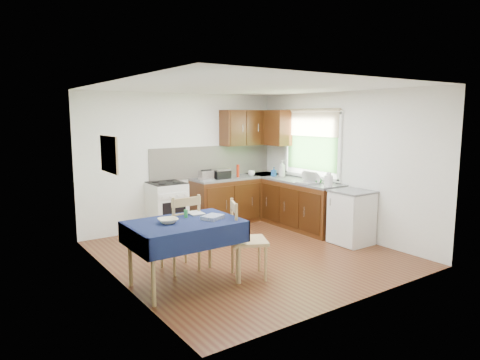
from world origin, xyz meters
TOP-DOWN VIEW (x-y plane):
  - floor at (0.00, 0.00)m, footprint 4.20×4.20m
  - ceiling at (0.00, 0.00)m, footprint 4.00×4.20m
  - wall_back at (0.00, 2.10)m, footprint 4.00×0.02m
  - wall_front at (0.00, -2.10)m, footprint 4.00×0.02m
  - wall_left at (-2.00, 0.00)m, footprint 0.02×4.20m
  - wall_right at (2.00, 0.00)m, footprint 0.02×4.20m
  - base_cabinets at (1.36, 1.26)m, footprint 1.90×2.30m
  - worktop_back at (1.05, 1.80)m, footprint 1.90×0.60m
  - worktop_right at (1.70, 0.65)m, footprint 0.60×1.70m
  - worktop_corner at (1.70, 1.80)m, footprint 0.60×0.60m
  - splashback at (0.65, 2.08)m, footprint 2.70×0.02m
  - upper_cabinets at (1.52, 1.80)m, footprint 1.20×0.85m
  - stove at (-0.50, 1.80)m, footprint 0.60×0.61m
  - window at (1.97, 0.70)m, footprint 0.04×1.48m
  - fridge at (1.70, -0.55)m, footprint 0.58×0.60m
  - corkboard at (-1.97, 0.30)m, footprint 0.04×0.62m
  - dining_table at (-1.36, -0.56)m, footprint 1.34×0.91m
  - chair_far at (-1.16, -0.08)m, footprint 0.47×0.47m
  - chair_near at (-0.61, -0.77)m, footprint 0.60×0.60m
  - toaster at (0.28, 1.72)m, footprint 0.26×0.16m
  - sandwich_press at (0.61, 1.74)m, footprint 0.32×0.28m
  - sauce_bottle at (0.97, 1.69)m, footprint 0.06×0.06m
  - yellow_packet at (0.90, 1.97)m, footprint 0.11×0.08m
  - dish_rack at (1.65, 0.37)m, footprint 0.45×0.34m
  - kettle at (1.64, -0.07)m, footprint 0.14×0.14m
  - cup at (1.29, 1.68)m, footprint 0.15×0.15m
  - soap_bottle_a at (1.69, 1.21)m, footprint 0.18×0.18m
  - soap_bottle_b at (1.64, 1.40)m, footprint 0.10×0.10m
  - soap_bottle_c at (1.71, 0.24)m, footprint 0.16×0.16m
  - plate_bowl at (-1.56, -0.52)m, footprint 0.26×0.26m
  - book at (-1.15, -0.28)m, footprint 0.21×0.27m
  - spice_jar at (-1.25, -0.39)m, footprint 0.05×0.05m
  - tea_towel at (-1.01, -0.65)m, footprint 0.32×0.29m

SIDE VIEW (x-z plane):
  - floor at x=0.00m, z-range 0.00..0.00m
  - base_cabinets at x=1.36m, z-range 0.00..0.86m
  - fridge at x=1.70m, z-range 0.00..0.88m
  - stove at x=-0.50m, z-range 0.00..0.92m
  - chair_near at x=-0.61m, z-range 0.03..1.05m
  - chair_far at x=-1.16m, z-range 0.03..1.08m
  - dining_table at x=-1.36m, z-range 0.30..1.11m
  - book at x=-1.15m, z-range 0.81..0.83m
  - tea_towel at x=-1.01m, z-range 0.81..0.86m
  - plate_bowl at x=-1.56m, z-range 0.81..0.87m
  - spice_jar at x=-1.25m, z-range 0.81..0.91m
  - worktop_back at x=1.05m, z-range 0.86..0.90m
  - worktop_right at x=1.70m, z-range 0.86..0.90m
  - worktop_corner at x=1.70m, z-range 0.86..0.90m
  - dish_rack at x=1.65m, z-range 0.82..1.03m
  - cup at x=1.29m, z-range 0.90..1.01m
  - yellow_packet at x=0.90m, z-range 0.90..1.05m
  - soap_bottle_c at x=1.71m, z-range 0.90..1.05m
  - toaster at x=0.28m, z-range 0.89..1.09m
  - soap_bottle_b at x=1.64m, z-range 0.90..1.08m
  - sandwich_press at x=0.61m, z-range 0.90..1.08m
  - kettle at x=1.64m, z-range 0.89..1.13m
  - sauce_bottle at x=0.97m, z-range 0.90..1.15m
  - soap_bottle_a at x=1.69m, z-range 0.90..1.23m
  - splashback at x=0.65m, z-range 0.90..1.50m
  - wall_back at x=0.00m, z-range 0.00..2.50m
  - wall_front at x=0.00m, z-range 0.00..2.50m
  - wall_left at x=-2.00m, z-range 0.00..2.50m
  - wall_right at x=2.00m, z-range 0.00..2.50m
  - corkboard at x=-1.97m, z-range 1.36..1.83m
  - window at x=1.97m, z-range 1.02..2.28m
  - upper_cabinets at x=1.52m, z-range 1.50..2.20m
  - ceiling at x=0.00m, z-range 2.49..2.51m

